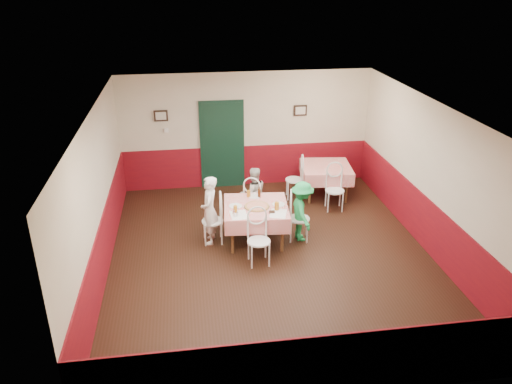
{
  "coord_description": "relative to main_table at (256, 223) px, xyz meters",
  "views": [
    {
      "loc": [
        -1.46,
        -7.98,
        4.93
      ],
      "look_at": [
        -0.19,
        0.62,
        1.05
      ],
      "focal_mm": 35.0,
      "sensor_mm": 36.0,
      "label": 1
    }
  ],
  "objects": [
    {
      "name": "thermostat",
      "position": [
        -1.71,
        2.83,
        1.12
      ],
      "size": [
        0.1,
        0.03,
        0.1
      ],
      "primitive_type": "cube",
      "color": "white",
      "rests_on": "back_wall"
    },
    {
      "name": "door",
      "position": [
        -0.41,
        2.83,
        0.68
      ],
      "size": [
        0.96,
        0.06,
        2.1
      ],
      "primitive_type": "cube",
      "color": "black",
      "rests_on": "ground"
    },
    {
      "name": "shaker_c",
      "position": [
        -0.47,
        -0.31,
        0.43
      ],
      "size": [
        0.04,
        0.04,
        0.09
      ],
      "primitive_type": "cylinder",
      "rotation": [
        0.0,
        0.0,
        -0.09
      ],
      "color": "#B23319",
      "rests_on": "main_table"
    },
    {
      "name": "chair_right",
      "position": [
        0.85,
        -0.07,
        0.08
      ],
      "size": [
        0.49,
        0.49,
        0.9
      ],
      "primitive_type": null,
      "rotation": [
        0.0,
        0.0,
        1.37
      ],
      "color": "white",
      "rests_on": "ground"
    },
    {
      "name": "shaker_b",
      "position": [
        -0.41,
        -0.4,
        0.43
      ],
      "size": [
        0.04,
        0.04,
        0.09
      ],
      "primitive_type": "cylinder",
      "rotation": [
        0.0,
        0.0,
        -0.09
      ],
      "color": "silver",
      "rests_on": "main_table"
    },
    {
      "name": "beer_bottle",
      "position": [
        0.12,
        0.37,
        0.49
      ],
      "size": [
        0.06,
        0.06,
        0.21
      ],
      "primitive_type": "cylinder",
      "rotation": [
        0.0,
        0.0,
        -0.09
      ],
      "color": "#381C0A",
      "rests_on": "main_table"
    },
    {
      "name": "floor",
      "position": [
        0.19,
        -0.62,
        -0.38
      ],
      "size": [
        7.0,
        7.0,
        0.0
      ],
      "primitive_type": "plane",
      "color": "black",
      "rests_on": "ground"
    },
    {
      "name": "diner_left",
      "position": [
        -0.9,
        0.08,
        0.31
      ],
      "size": [
        0.4,
        0.55,
        1.38
      ],
      "primitive_type": "imported",
      "rotation": [
        0.0,
        0.0,
        -1.72
      ],
      "color": "gray",
      "rests_on": "ground"
    },
    {
      "name": "wainscot_front",
      "position": [
        0.19,
        -4.11,
        0.12
      ],
      "size": [
        6.0,
        0.03,
        1.0
      ],
      "primitive_type": "cube",
      "color": "maroon",
      "rests_on": "ground"
    },
    {
      "name": "picture_left",
      "position": [
        -1.81,
        2.83,
        1.48
      ],
      "size": [
        0.32,
        0.03,
        0.26
      ],
      "primitive_type": "cube",
      "color": "black",
      "rests_on": "back_wall"
    },
    {
      "name": "back_wall",
      "position": [
        0.19,
        2.88,
        1.02
      ],
      "size": [
        6.0,
        0.1,
        2.8
      ],
      "primitive_type": "cube",
      "color": "beige",
      "rests_on": "ground"
    },
    {
      "name": "left_wall",
      "position": [
        -2.81,
        -0.62,
        1.02
      ],
      "size": [
        0.1,
        7.0,
        2.8
      ],
      "primitive_type": "cube",
      "color": "beige",
      "rests_on": "ground"
    },
    {
      "name": "diner_right",
      "position": [
        0.9,
        -0.08,
        0.24
      ],
      "size": [
        0.5,
        0.81,
        1.22
      ],
      "primitive_type": "imported",
      "rotation": [
        0.0,
        0.0,
        1.62
      ],
      "color": "gray",
      "rests_on": "ground"
    },
    {
      "name": "plate_right",
      "position": [
        0.44,
        -0.02,
        0.39
      ],
      "size": [
        0.27,
        0.27,
        0.01
      ],
      "primitive_type": "cylinder",
      "rotation": [
        0.0,
        0.0,
        -0.09
      ],
      "color": "white",
      "rests_on": "main_table"
    },
    {
      "name": "glass_a",
      "position": [
        -0.43,
        -0.23,
        0.45
      ],
      "size": [
        0.08,
        0.08,
        0.13
      ],
      "primitive_type": "cylinder",
      "rotation": [
        0.0,
        0.0,
        -0.09
      ],
      "color": "#BF7219",
      "rests_on": "main_table"
    },
    {
      "name": "wallet",
      "position": [
        0.25,
        -0.33,
        0.4
      ],
      "size": [
        0.12,
        0.1,
        0.02
      ],
      "primitive_type": "cube",
      "rotation": [
        0.0,
        0.0,
        -0.09
      ],
      "color": "black",
      "rests_on": "main_table"
    },
    {
      "name": "pizza",
      "position": [
        0.01,
        -0.06,
        0.4
      ],
      "size": [
        0.51,
        0.51,
        0.03
      ],
      "primitive_type": "cylinder",
      "rotation": [
        0.0,
        0.0,
        -0.09
      ],
      "color": "#B74723",
      "rests_on": "main_table"
    },
    {
      "name": "chair_near",
      "position": [
        -0.07,
        -0.85,
        0.08
      ],
      "size": [
        0.44,
        0.44,
        0.9
      ],
      "primitive_type": null,
      "rotation": [
        0.0,
        0.0,
        0.05
      ],
      "color": "white",
      "rests_on": "ground"
    },
    {
      "name": "right_wall",
      "position": [
        3.19,
        -0.62,
        1.02
      ],
      "size": [
        0.1,
        7.0,
        2.8
      ],
      "primitive_type": "cube",
      "color": "beige",
      "rests_on": "ground"
    },
    {
      "name": "chair_second_b",
      "position": [
        1.94,
        1.14,
        0.08
      ],
      "size": [
        0.46,
        0.46,
        0.9
      ],
      "primitive_type": null,
      "rotation": [
        0.0,
        0.0,
        -0.11
      ],
      "color": "white",
      "rests_on": "ground"
    },
    {
      "name": "plate_far",
      "position": [
        0.03,
        0.43,
        0.39
      ],
      "size": [
        0.27,
        0.27,
        0.01
      ],
      "primitive_type": "cylinder",
      "rotation": [
        0.0,
        0.0,
        -0.09
      ],
      "color": "white",
      "rests_on": "main_table"
    },
    {
      "name": "shaker_a",
      "position": [
        -0.47,
        -0.4,
        0.43
      ],
      "size": [
        0.04,
        0.04,
        0.09
      ],
      "primitive_type": "cylinder",
      "rotation": [
        0.0,
        0.0,
        -0.09
      ],
      "color": "silver",
      "rests_on": "main_table"
    },
    {
      "name": "menu_right",
      "position": [
        0.36,
        -0.4,
        0.39
      ],
      "size": [
        0.4,
        0.47,
        0.0
      ],
      "primitive_type": "cube",
      "rotation": [
        0.0,
        0.0,
        -0.3
      ],
      "color": "white",
      "rests_on": "main_table"
    },
    {
      "name": "chair_far",
      "position": [
        0.07,
        0.85,
        0.08
      ],
      "size": [
        0.54,
        0.54,
        0.9
      ],
      "primitive_type": null,
      "rotation": [
        0.0,
        0.0,
        2.8
      ],
      "color": "white",
      "rests_on": "ground"
    },
    {
      "name": "glass_c",
      "position": [
        -0.09,
        0.43,
        0.45
      ],
      "size": [
        0.08,
        0.08,
        0.14
      ],
      "primitive_type": "cylinder",
      "rotation": [
        0.0,
        0.0,
        -0.09
      ],
      "color": "#BF7219",
      "rests_on": "main_table"
    },
    {
      "name": "glass_b",
      "position": [
        0.36,
        -0.24,
        0.46
      ],
      "size": [
        0.09,
        0.09,
        0.16
      ],
      "primitive_type": "cylinder",
      "rotation": [
        0.0,
        0.0,
        -0.09
      ],
      "color": "#BF7219",
      "rests_on": "main_table"
    },
    {
      "name": "chair_left",
      "position": [
        -0.85,
        0.07,
        0.08
      ],
      "size": [
        0.42,
        0.42,
        0.9
      ],
      "primitive_type": null,
      "rotation": [
        0.0,
        0.0,
        -1.57
      ],
      "color": "white",
      "rests_on": "ground"
    },
    {
      "name": "second_table",
      "position": [
        1.94,
        1.89,
        0.0
      ],
      "size": [
        1.24,
        1.24,
        0.77
      ],
      "primitive_type": "cube",
      "rotation": [
        0.0,
        0.0,
        -0.11
      ],
      "color": "red",
      "rests_on": "ground"
    },
    {
      "name": "wainscot_right",
      "position": [
        3.18,
        -0.62,
        0.12
      ],
      "size": [
        0.03,
        7.0,
        1.0
      ],
      "primitive_type": "cube",
      "color": "maroon",
      "rests_on": "ground"
    },
    {
      "name": "plate_left",
      "position": [
        -0.4,
        0.03,
        0.39
      ],
      "size": [
        0.27,
        0.27,
        0.01
      ],
      "primitive_type": "cylinder",
      "rotation": [
        0.0,
        0.0,
        -0.09
      ],
      "color": "white",
      "rests_on": "main_table"
    },
    {
      "name": "picture_right",
      "position": [
        1.49,
        2.83,
        1.48
      ],
      "size": [
        0.32,
        0.03,
        0.26
      ],
      "primitive_type": "cube",
      "color": "black",
      "rests_on": "back_wall"
    },
    {
      "name": "main_table",
      "position": [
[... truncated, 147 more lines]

